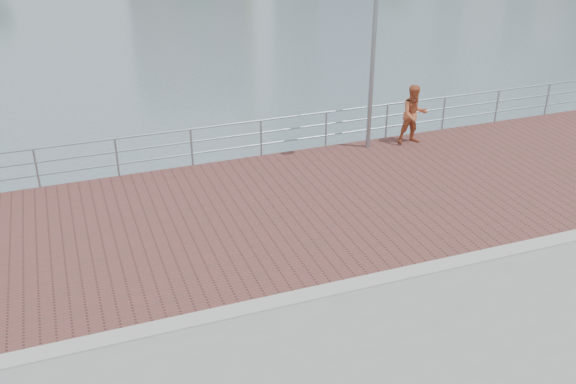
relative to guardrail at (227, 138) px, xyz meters
name	(u,v)px	position (x,y,z in m)	size (l,w,h in m)	color
water	(321,371)	(0.00, -7.00, -2.69)	(400.00, 400.00, 0.00)	slate
brick_lane	(265,212)	(0.00, -3.40, -0.68)	(40.00, 6.80, 0.02)	brown
curb	(323,292)	(0.00, -7.00, -0.66)	(40.00, 0.40, 0.06)	#B7B5AD
guardrail	(227,138)	(0.00, 0.00, 0.00)	(39.06, 0.06, 1.13)	#8C9EA8
bystander	(414,115)	(5.68, -0.66, 0.24)	(0.88, 0.69, 1.81)	#C26139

